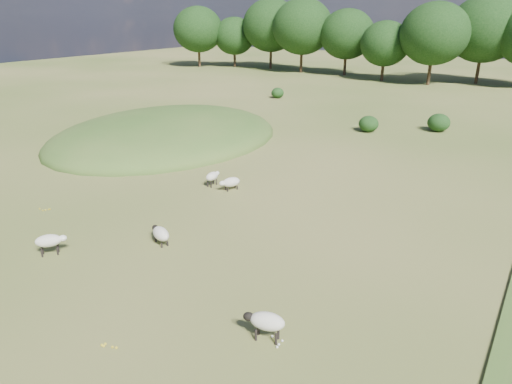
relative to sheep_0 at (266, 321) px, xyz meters
The scene contains 9 objects.
ground 25.24m from the sheep_0, 107.83° to the left, with size 160.00×160.00×0.00m, color #3B5A1C.
mound 25.42m from the sheep_0, 140.92° to the left, with size 16.00×20.00×4.00m, color #33561E.
treeline 60.38m from the sheep_0, 98.40° to the left, with size 96.28×14.66×11.70m.
shrubs 31.69m from the sheep_0, 104.97° to the left, with size 21.25×11.14×1.50m.
sheep_0 is the anchor object (origin of this frame).
sheep_1 12.82m from the sheep_0, 131.55° to the left, with size 0.96×1.32×0.74m.
sheep_2 13.67m from the sheep_0, 135.69° to the left, with size 0.55×1.15×0.83m.
sheep_3 10.30m from the sheep_0, behind, with size 1.10×1.21×0.90m.
sheep_4 7.68m from the sheep_0, 159.10° to the left, with size 1.38×0.94×0.77m.
Camera 1 is at (13.81, -13.67, 9.41)m, focal length 32.00 mm.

